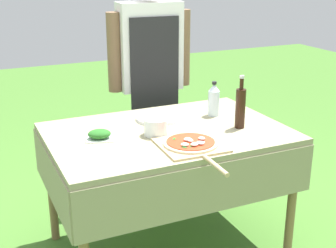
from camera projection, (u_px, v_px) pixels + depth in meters
The scene contains 9 objects.
ground_plane at pixel (167, 247), 3.03m from camera, with size 12.00×12.00×0.00m, color #477A2D.
prep_table at pixel (167, 146), 2.80m from camera, with size 1.41×0.95×0.81m.
person_cook at pixel (150, 68), 3.46m from camera, with size 0.64×0.23×1.70m.
pizza_on_peel at pixel (192, 145), 2.51m from camera, with size 0.35×0.58×0.05m.
oil_bottle at pixel (240, 107), 2.77m from camera, with size 0.06×0.06×0.32m.
water_bottle at pixel (214, 100), 3.01m from camera, with size 0.07×0.07×0.23m.
herb_container at pixel (99, 135), 2.62m from camera, with size 0.18×0.15×0.06m.
mixing_tub at pixel (156, 127), 2.68m from camera, with size 0.14×0.14×0.10m, color silver.
plate_stack at pixel (157, 118), 2.95m from camera, with size 0.27×0.27×0.02m.
Camera 1 is at (-1.08, -2.37, 1.75)m, focal length 50.00 mm.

